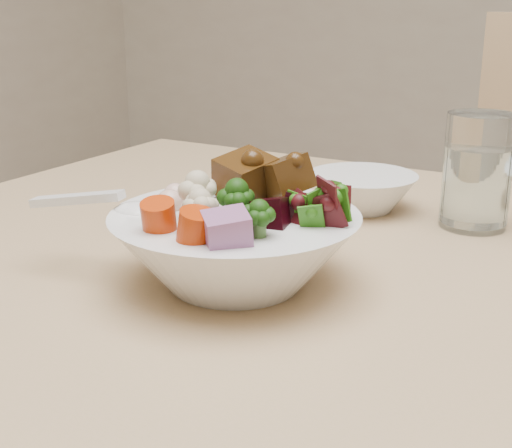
% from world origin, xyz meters
% --- Properties ---
extents(food_bowl, '(0.24, 0.24, 0.13)m').
position_xyz_m(food_bowl, '(-0.18, -0.01, 0.77)').
color(food_bowl, white).
rests_on(food_bowl, dining_table).
extents(soup_spoon, '(0.15, 0.05, 0.03)m').
position_xyz_m(soup_spoon, '(-0.29, -0.05, 0.80)').
color(soup_spoon, white).
rests_on(soup_spoon, food_bowl).
extents(water_glass, '(0.08, 0.08, 0.14)m').
position_xyz_m(water_glass, '(-0.01, 0.27, 0.79)').
color(water_glass, white).
rests_on(water_glass, dining_table).
extents(side_bowl, '(0.14, 0.14, 0.05)m').
position_xyz_m(side_bowl, '(-0.15, 0.28, 0.75)').
color(side_bowl, white).
rests_on(side_bowl, dining_table).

